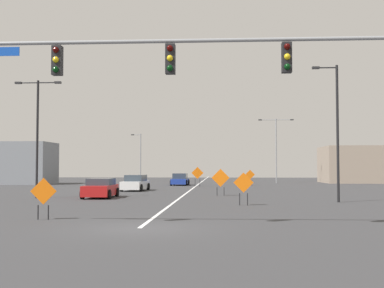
# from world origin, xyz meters

# --- Properties ---
(ground) EXTENTS (167.59, 167.59, 0.00)m
(ground) POSITION_xyz_m (0.00, 0.00, 0.00)
(ground) COLOR #38383A
(road_centre_stripe) EXTENTS (0.16, 93.10, 0.01)m
(road_centre_stripe) POSITION_xyz_m (0.00, 46.55, 0.00)
(road_centre_stripe) COLOR white
(road_centre_stripe) RESTS_ON ground
(traffic_signal_assembly) EXTENTS (16.32, 0.44, 7.12)m
(traffic_signal_assembly) POSITION_xyz_m (3.21, -0.02, 5.48)
(traffic_signal_assembly) COLOR gray
(traffic_signal_assembly) RESTS_ON ground
(street_lamp_far_right) EXTENTS (4.62, 0.24, 8.53)m
(street_lamp_far_right) POSITION_xyz_m (10.09, 49.40, 5.11)
(street_lamp_far_right) COLOR gray
(street_lamp_far_right) RESTS_ON ground
(street_lamp_mid_left) EXTENTS (1.57, 0.24, 8.35)m
(street_lamp_mid_left) POSITION_xyz_m (9.81, 13.44, 4.57)
(street_lamp_mid_left) COLOR black
(street_lamp_mid_left) RESTS_ON ground
(street_lamp_mid_right) EXTENTS (3.23, 0.24, 8.10)m
(street_lamp_mid_right) POSITION_xyz_m (-9.78, 16.29, 4.77)
(street_lamp_mid_right) COLOR black
(street_lamp_mid_right) RESTS_ON ground
(street_lamp_near_right) EXTENTS (1.54, 0.24, 7.16)m
(street_lamp_near_right) POSITION_xyz_m (-9.50, 57.91, 3.96)
(street_lamp_near_right) COLOR gray
(street_lamp_near_right) RESTS_ON ground
(construction_sign_left_lane) EXTENTS (1.31, 0.10, 2.13)m
(construction_sign_left_lane) POSITION_xyz_m (0.23, 37.39, 1.36)
(construction_sign_left_lane) COLOR orange
(construction_sign_left_lane) RESTS_ON ground
(construction_sign_median_near) EXTENTS (1.12, 0.17, 1.82)m
(construction_sign_median_near) POSITION_xyz_m (4.08, 10.58, 1.15)
(construction_sign_median_near) COLOR orange
(construction_sign_median_near) RESTS_ON ground
(construction_sign_right_lane) EXTENTS (1.10, 0.07, 1.81)m
(construction_sign_right_lane) POSITION_xyz_m (6.10, 40.09, 1.15)
(construction_sign_right_lane) COLOR orange
(construction_sign_right_lane) RESTS_ON ground
(construction_sign_median_far) EXTENTS (1.33, 0.21, 1.99)m
(construction_sign_median_far) POSITION_xyz_m (2.78, 19.87, 1.24)
(construction_sign_median_far) COLOR orange
(construction_sign_median_far) RESTS_ON ground
(construction_sign_right_shoulder) EXTENTS (1.08, 0.07, 1.69)m
(construction_sign_right_shoulder) POSITION_xyz_m (-4.35, 2.56, 1.05)
(construction_sign_right_shoulder) COLOR orange
(construction_sign_right_shoulder) RESTS_ON ground
(car_red_passing) EXTENTS (2.07, 4.24, 1.34)m
(car_red_passing) POSITION_xyz_m (-5.50, 16.94, 0.65)
(car_red_passing) COLOR red
(car_red_passing) RESTS_ON ground
(car_blue_mid) EXTENTS (2.04, 4.04, 1.38)m
(car_blue_mid) POSITION_xyz_m (-1.97, 40.91, 0.66)
(car_blue_mid) COLOR #1E389E
(car_blue_mid) RESTS_ON ground
(car_white_approaching) EXTENTS (2.14, 4.63, 1.42)m
(car_white_approaching) POSITION_xyz_m (-4.88, 27.39, 0.67)
(car_white_approaching) COLOR white
(car_white_approaching) RESTS_ON ground
(roadside_building_west) EXTENTS (8.76, 5.97, 5.19)m
(roadside_building_west) POSITION_xyz_m (-22.63, 43.70, 2.60)
(roadside_building_west) COLOR gray
(roadside_building_west) RESTS_ON ground
(roadside_building_east) EXTENTS (11.61, 8.16, 4.89)m
(roadside_building_east) POSITION_xyz_m (22.40, 51.60, 2.44)
(roadside_building_east) COLOR gray
(roadside_building_east) RESTS_ON ground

